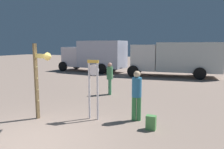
% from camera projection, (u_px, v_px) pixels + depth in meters
% --- Properties ---
extents(ground_plane, '(80.00, 80.00, 0.00)m').
position_uv_depth(ground_plane, '(29.00, 144.00, 5.42)').
color(ground_plane, gray).
extents(standing_clock, '(0.39, 0.12, 2.03)m').
position_uv_depth(standing_clock, '(93.00, 84.00, 7.07)').
color(standing_clock, silver).
rests_on(standing_clock, ground_plane).
extents(arrow_sign, '(1.05, 0.50, 2.57)m').
position_uv_depth(arrow_sign, '(41.00, 71.00, 6.86)').
color(arrow_sign, olive).
rests_on(arrow_sign, ground_plane).
extents(person_near_clock, '(0.32, 0.32, 1.68)m').
position_uv_depth(person_near_clock, '(137.00, 93.00, 6.98)').
color(person_near_clock, '#3B874A').
rests_on(person_near_clock, ground_plane).
extents(backpack, '(0.29, 0.24, 0.44)m').
position_uv_depth(backpack, '(151.00, 123.00, 6.30)').
color(backpack, '#52974D').
rests_on(backpack, ground_plane).
extents(person_distant, '(0.31, 0.31, 1.64)m').
position_uv_depth(person_distant, '(110.00, 77.00, 10.70)').
color(person_distant, '#429360').
rests_on(person_distant, ground_plane).
extents(box_truck_near, '(6.52, 2.82, 2.90)m').
position_uv_depth(box_truck_near, '(95.00, 55.00, 19.94)').
color(box_truck_near, silver).
rests_on(box_truck_near, ground_plane).
extents(box_truck_far, '(7.23, 3.35, 2.72)m').
position_uv_depth(box_truck_far, '(176.00, 57.00, 16.88)').
color(box_truck_far, silver).
rests_on(box_truck_far, ground_plane).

